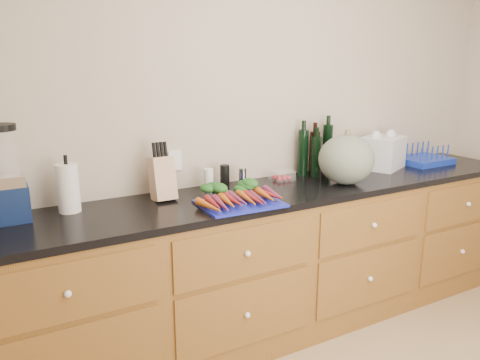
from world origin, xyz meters
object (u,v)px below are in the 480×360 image
carrots (236,196)px  paper_towel (68,188)px  blender_appliance (5,180)px  cutting_board (240,203)px  knife_block (162,178)px  squash (346,160)px  tomato_box (282,175)px  dish_rack (424,158)px

carrots → paper_towel: size_ratio=1.75×
blender_appliance → cutting_board: bearing=-15.9°
cutting_board → paper_towel: paper_towel is taller
cutting_board → knife_block: (-0.33, 0.30, 0.11)m
knife_block → squash: bearing=-11.8°
knife_block → blender_appliance: bearing=178.7°
paper_towel → tomato_box: size_ratio=1.79×
cutting_board → dish_rack: 1.76m
squash → tomato_box: size_ratio=2.48×
cutting_board → squash: squash is taller
squash → tomato_box: bearing=138.7°
paper_towel → knife_block: (0.50, -0.02, -0.01)m
carrots → knife_block: 0.43m
dish_rack → cutting_board: bearing=-172.1°
paper_towel → knife_block: 0.50m
blender_appliance → knife_block: 0.79m
squash → knife_block: (-1.13, 0.24, -0.04)m
squash → carrots: bearing=-178.5°
cutting_board → blender_appliance: size_ratio=0.92×
blender_appliance → paper_towel: 0.29m
carrots → blender_appliance: (-1.11, 0.27, 0.17)m
carrots → tomato_box: bearing=30.0°
squash → knife_block: size_ratio=1.45×
blender_appliance → tomato_box: blender_appliance is taller
blender_appliance → carrots: bearing=-13.8°
squash → paper_towel: (-1.63, 0.26, -0.03)m
cutting_board → knife_block: 0.46m
blender_appliance → knife_block: bearing=-1.3°
carrots → tomato_box: (0.50, 0.29, -0.00)m
cutting_board → carrots: size_ratio=0.99×
carrots → knife_block: size_ratio=1.84×
carrots → tomato_box: 0.57m
cutting_board → knife_block: bearing=137.9°
blender_appliance → tomato_box: size_ratio=3.36×
squash → dish_rack: (0.94, 0.18, -0.12)m
paper_towel → knife_block: size_ratio=1.05×
cutting_board → knife_block: knife_block is taller
tomato_box → carrots: bearing=-150.0°
knife_block → tomato_box: bearing=2.1°
paper_towel → dish_rack: 2.58m
carrots → knife_block: knife_block is taller
carrots → dish_rack: size_ratio=1.21×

